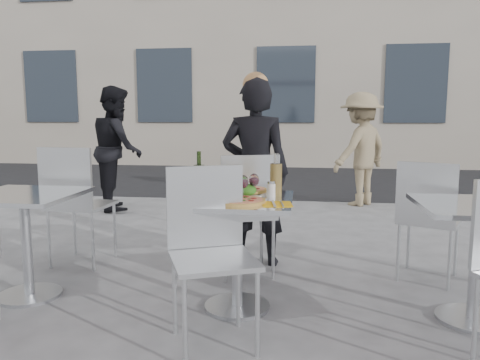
# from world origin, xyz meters

# --- Properties ---
(ground) EXTENTS (80.00, 80.00, 0.00)m
(ground) POSITION_xyz_m (0.00, 0.00, 0.00)
(ground) COLOR slate
(street_asphalt) EXTENTS (24.00, 5.00, 0.00)m
(street_asphalt) POSITION_xyz_m (0.00, 6.50, 0.00)
(street_asphalt) COLOR black
(street_asphalt) RESTS_ON ground
(main_table) EXTENTS (0.72, 0.72, 0.75)m
(main_table) POSITION_xyz_m (0.00, 0.00, 0.54)
(main_table) COLOR #B7BABF
(main_table) RESTS_ON ground
(side_table_left) EXTENTS (0.72, 0.72, 0.75)m
(side_table_left) POSITION_xyz_m (-1.50, 0.00, 0.54)
(side_table_left) COLOR #B7BABF
(side_table_left) RESTS_ON ground
(side_table_right) EXTENTS (0.72, 0.72, 0.75)m
(side_table_right) POSITION_xyz_m (1.50, 0.00, 0.54)
(side_table_right) COLOR #B7BABF
(side_table_right) RESTS_ON ground
(chair_far) EXTENTS (0.58, 0.58, 0.99)m
(chair_far) POSITION_xyz_m (-0.01, 0.61, 0.59)
(chair_far) COLOR silver
(chair_far) RESTS_ON ground
(chair_near) EXTENTS (0.60, 0.61, 1.00)m
(chair_near) POSITION_xyz_m (-0.10, -0.43, 0.59)
(chair_near) COLOR silver
(chair_near) RESTS_ON ground
(side_chair_lfar) EXTENTS (0.50, 0.51, 1.03)m
(side_chair_lfar) POSITION_xyz_m (-1.48, 0.68, 0.61)
(side_chair_lfar) COLOR silver
(side_chair_lfar) RESTS_ON ground
(side_chair_rfar) EXTENTS (0.57, 0.58, 0.94)m
(side_chair_rfar) POSITION_xyz_m (1.37, 0.67, 0.56)
(side_chair_rfar) COLOR silver
(side_chair_rfar) RESTS_ON ground
(woman_diner) EXTENTS (0.60, 0.42, 1.60)m
(woman_diner) POSITION_xyz_m (0.02, 0.99, 0.80)
(woman_diner) COLOR black
(woman_diner) RESTS_ON ground
(pedestrian_a) EXTENTS (0.91, 1.00, 1.67)m
(pedestrian_a) POSITION_xyz_m (-2.08, 3.11, 0.84)
(pedestrian_a) COLOR black
(pedestrian_a) RESTS_ON ground
(pedestrian_b) EXTENTS (1.14, 1.17, 1.61)m
(pedestrian_b) POSITION_xyz_m (1.24, 3.83, 0.80)
(pedestrian_b) COLOR #917F5D
(pedestrian_b) RESTS_ON ground
(pizza_near) EXTENTS (0.32, 0.32, 0.02)m
(pizza_near) POSITION_xyz_m (0.04, -0.14, 0.76)
(pizza_near) COLOR tan
(pizza_near) RESTS_ON main_table
(pizza_far) EXTENTS (0.35, 0.35, 0.03)m
(pizza_far) POSITION_xyz_m (0.03, 0.21, 0.77)
(pizza_far) COLOR white
(pizza_far) RESTS_ON main_table
(salad_plate) EXTENTS (0.22, 0.22, 0.09)m
(salad_plate) POSITION_xyz_m (0.05, 0.07, 0.79)
(salad_plate) COLOR white
(salad_plate) RESTS_ON main_table
(wine_bottle) EXTENTS (0.07, 0.08, 0.29)m
(wine_bottle) POSITION_xyz_m (-0.28, 0.14, 0.86)
(wine_bottle) COLOR #34541F
(wine_bottle) RESTS_ON main_table
(carafe) EXTENTS (0.08, 0.08, 0.29)m
(carafe) POSITION_xyz_m (0.25, 0.10, 0.87)
(carafe) COLOR tan
(carafe) RESTS_ON main_table
(sugar_shaker) EXTENTS (0.06, 0.06, 0.11)m
(sugar_shaker) POSITION_xyz_m (0.22, 0.08, 0.80)
(sugar_shaker) COLOR white
(sugar_shaker) RESTS_ON main_table
(wineglass_white_a) EXTENTS (0.07, 0.07, 0.16)m
(wineglass_white_a) POSITION_xyz_m (-0.14, 0.03, 0.86)
(wineglass_white_a) COLOR white
(wineglass_white_a) RESTS_ON main_table
(wineglass_white_b) EXTENTS (0.07, 0.07, 0.16)m
(wineglass_white_b) POSITION_xyz_m (-0.07, 0.07, 0.86)
(wineglass_white_b) COLOR white
(wineglass_white_b) RESTS_ON main_table
(wineglass_red_a) EXTENTS (0.07, 0.07, 0.16)m
(wineglass_red_a) POSITION_xyz_m (0.05, -0.03, 0.86)
(wineglass_red_a) COLOR white
(wineglass_red_a) RESTS_ON main_table
(wineglass_red_b) EXTENTS (0.07, 0.07, 0.16)m
(wineglass_red_b) POSITION_xyz_m (0.11, 0.06, 0.86)
(wineglass_red_b) COLOR white
(wineglass_red_b) RESTS_ON main_table
(napkin_left) EXTENTS (0.24, 0.24, 0.01)m
(napkin_left) POSITION_xyz_m (-0.27, -0.19, 0.75)
(napkin_left) COLOR yellow
(napkin_left) RESTS_ON main_table
(napkin_right) EXTENTS (0.20, 0.20, 0.01)m
(napkin_right) POSITION_xyz_m (0.27, -0.17, 0.75)
(napkin_right) COLOR yellow
(napkin_right) RESTS_ON main_table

